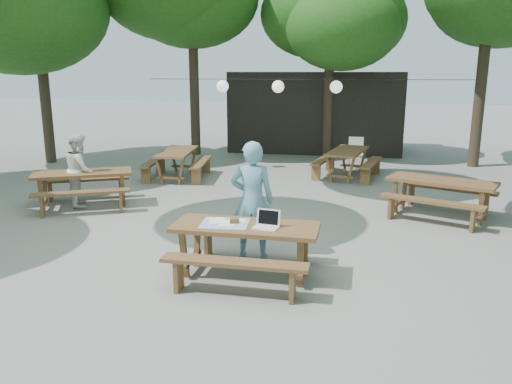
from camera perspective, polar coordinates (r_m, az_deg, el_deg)
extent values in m
plane|color=slate|center=(8.72, -2.82, -5.14)|extent=(80.00, 80.00, 0.00)
cube|color=black|center=(18.61, 6.97, 9.15)|extent=(6.00, 3.00, 2.80)
cube|color=#50311C|center=(6.87, -1.21, -4.02)|extent=(2.00, 0.80, 0.06)
cube|color=#50311C|center=(6.36, -2.53, -8.06)|extent=(1.90, 0.28, 0.05)
cube|color=#50311C|center=(7.56, -0.08, -4.52)|extent=(1.90, 0.28, 0.05)
cube|color=#50311C|center=(6.99, -1.19, -6.95)|extent=(1.70, 0.70, 0.69)
cube|color=#50311C|center=(11.12, -19.24, 2.04)|extent=(2.15, 1.62, 0.06)
cube|color=#50311C|center=(10.54, -19.35, -0.07)|extent=(1.82, 1.11, 0.05)
cube|color=#50311C|center=(11.81, -18.94, 1.36)|extent=(1.82, 1.11, 0.05)
cube|color=#50311C|center=(11.20, -19.09, 0.16)|extent=(1.83, 1.40, 0.69)
cube|color=#50311C|center=(10.38, 20.45, 1.17)|extent=(2.15, 1.49, 0.06)
cube|color=#50311C|center=(9.83, 19.40, -1.03)|extent=(1.87, 0.97, 0.05)
cube|color=#50311C|center=(11.06, 21.15, 0.39)|extent=(1.87, 0.97, 0.05)
cube|color=#50311C|center=(10.46, 20.28, -0.84)|extent=(1.84, 1.29, 0.69)
cube|color=#50311C|center=(13.53, -9.05, 4.56)|extent=(1.08, 2.09, 0.06)
cube|color=#50311C|center=(13.44, -6.30, 3.42)|extent=(0.55, 1.92, 0.05)
cube|color=#50311C|center=(13.73, -11.66, 3.44)|extent=(0.55, 1.92, 0.05)
cube|color=#50311C|center=(13.59, -8.99, 3.00)|extent=(0.93, 1.78, 0.69)
cube|color=#50311C|center=(13.70, 10.40, 4.62)|extent=(1.15, 2.11, 0.06)
cube|color=#50311C|center=(13.63, 13.02, 3.30)|extent=(0.63, 1.92, 0.05)
cube|color=#50311C|center=(13.90, 7.73, 3.71)|extent=(0.63, 1.92, 0.05)
cube|color=#50311C|center=(13.77, 10.33, 3.08)|extent=(1.00, 1.80, 0.69)
imported|color=#67A5BC|center=(7.55, -0.43, -0.94)|extent=(0.69, 0.48, 1.81)
imported|color=white|center=(11.22, -19.44, 2.40)|extent=(0.87, 0.94, 1.55)
cube|color=silver|center=(15.20, 11.29, 4.22)|extent=(0.44, 0.44, 0.04)
cube|color=silver|center=(15.36, 11.36, 5.30)|extent=(0.44, 0.04, 0.48)
cube|color=silver|center=(15.24, 11.26, 3.45)|extent=(0.42, 0.42, 0.38)
cube|color=white|center=(6.70, 1.11, -4.11)|extent=(0.36, 0.27, 0.02)
cube|color=white|center=(6.77, 1.43, -2.90)|extent=(0.34, 0.11, 0.23)
cube|color=black|center=(6.77, 1.42, -2.91)|extent=(0.28, 0.08, 0.19)
cube|color=#356BB5|center=(6.93, -3.57, -3.59)|extent=(0.70, 0.61, 0.01)
cube|color=white|center=(6.92, -3.22, -3.56)|extent=(0.22, 0.30, 0.00)
cube|color=white|center=(6.99, -2.14, -3.37)|extent=(0.22, 0.30, 0.00)
cube|color=white|center=(7.03, -4.48, -3.28)|extent=(0.30, 0.35, 0.00)
cube|color=brown|center=(6.90, -2.47, -3.29)|extent=(0.15, 0.12, 0.06)
cylinder|color=black|center=(14.08, 5.43, 12.70)|extent=(9.00, 0.02, 0.02)
sphere|color=white|center=(14.53, -3.83, 11.96)|extent=(0.34, 0.34, 0.34)
sphere|color=white|center=(14.18, 2.54, 11.94)|extent=(0.34, 0.34, 0.34)
sphere|color=white|center=(14.01, 9.15, 11.77)|extent=(0.34, 0.34, 0.34)
cylinder|color=#2D2319|center=(16.98, -23.09, 11.34)|extent=(0.32, 0.32, 4.90)
cylinder|color=#2D2319|center=(17.42, -7.10, 12.87)|extent=(0.32, 0.32, 5.24)
cylinder|color=#2D2319|center=(17.04, 8.29, 11.21)|extent=(0.32, 0.32, 4.28)
ellipsoid|color=#225115|center=(17.12, 8.58, 19.40)|extent=(3.91, 3.91, 2.93)
cylinder|color=#2D2319|center=(16.35, 24.28, 10.66)|extent=(0.32, 0.32, 4.61)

